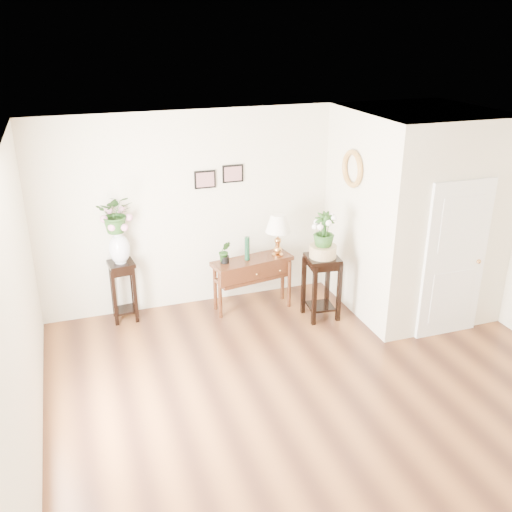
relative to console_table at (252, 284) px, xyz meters
name	(u,v)px	position (x,y,z in m)	size (l,w,h in m)	color
floor	(327,396)	(0.12, -2.28, -0.38)	(6.00, 5.50, 0.02)	brown
ceiling	(342,146)	(0.12, -2.28, 2.42)	(6.00, 5.50, 0.02)	white
wall_back	(250,206)	(0.12, 0.47, 1.02)	(6.00, 0.02, 2.80)	silver
wall_left	(19,330)	(-2.88, -2.28, 1.02)	(0.02, 5.50, 2.80)	silver
partition	(413,211)	(2.22, -0.51, 1.02)	(1.80, 1.95, 2.80)	silver
door	(455,260)	(2.22, -1.51, 0.67)	(0.90, 0.05, 2.10)	white
art_print_left	(205,180)	(-0.53, 0.45, 1.47)	(0.30, 0.02, 0.25)	black
art_print_right	(233,174)	(-0.13, 0.45, 1.52)	(0.30, 0.02, 0.25)	black
wall_ornament	(352,169)	(1.28, -0.38, 1.67)	(0.51, 0.51, 0.07)	#CF8641
console_table	(252,284)	(0.00, 0.00, 0.00)	(1.15, 0.38, 0.77)	black
table_lamp	(278,233)	(0.38, 0.00, 0.73)	(0.36, 0.36, 0.62)	#BB824A
green_vase	(247,248)	(-0.08, 0.00, 0.55)	(0.07, 0.07, 0.34)	#143A24
potted_plant	(225,253)	(-0.40, 0.00, 0.54)	(0.17, 0.13, 0.30)	#214919
plant_stand_a	(124,291)	(-1.78, 0.26, 0.05)	(0.33, 0.33, 0.86)	black
porcelain_vase	(119,247)	(-1.78, 0.26, 0.70)	(0.28, 0.28, 0.49)	silver
lily_arrangement	(116,216)	(-1.78, 0.26, 1.14)	(0.47, 0.41, 0.52)	#214919
plant_stand_b	(321,287)	(0.82, -0.55, 0.07)	(0.43, 0.43, 0.91)	black
ceramic_bowl	(323,251)	(0.82, -0.55, 0.61)	(0.37, 0.37, 0.16)	tan
narcissus	(324,231)	(0.82, -0.55, 0.90)	(0.28, 0.28, 0.50)	#214919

